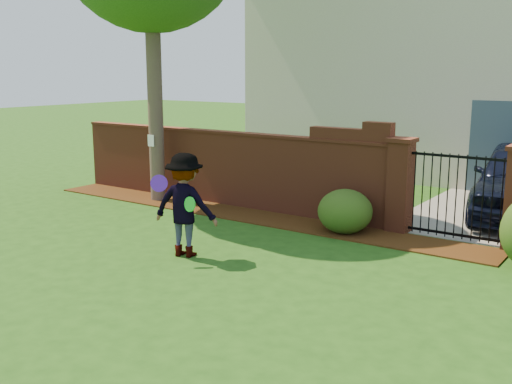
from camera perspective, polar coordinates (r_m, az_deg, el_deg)
The scene contains 12 objects.
ground at distance 10.33m, azimuth -7.96°, elevation -6.54°, with size 80.00×80.00×0.01m, color #1F4912.
mulch_bed at distance 13.39m, azimuth -1.23°, elevation -2.14°, with size 11.10×1.08×0.03m, color #331B09.
brick_wall at distance 14.35m, azimuth -3.10°, elevation 2.48°, with size 8.70×0.31×2.16m.
pillar_left at distance 12.17m, azimuth 13.48°, elevation 0.68°, with size 0.50×0.50×1.88m.
iron_gate at distance 11.85m, azimuth 18.40°, elevation -0.39°, with size 1.78×0.03×1.60m.
driveway at distance 15.82m, azimuth 22.42°, elevation -0.93°, with size 3.20×8.00×0.01m, color gray.
house at distance 19.99m, azimuth 18.65°, elevation 10.89°, with size 12.40×6.40×6.30m.
paper_notice at distance 14.74m, azimuth -9.92°, elevation 4.82°, with size 0.20×0.01×0.28m, color white.
shrub_left at distance 11.96m, azimuth 8.43°, elevation -1.83°, with size 1.08×1.08×0.88m, color #204514.
man at distance 10.37m, azimuth -6.85°, elevation -1.26°, with size 1.16×0.67×1.80m, color gray.
frisbee_purple at distance 10.15m, azimuth -9.17°, elevation 0.82°, with size 0.29×0.29×0.03m, color #601FC3.
frisbee_green at distance 10.07m, azimuth -6.29°, elevation -1.16°, with size 0.26×0.26×0.02m, color #1CD229.
Camera 1 is at (6.74, -7.15, 3.18)m, focal length 42.26 mm.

